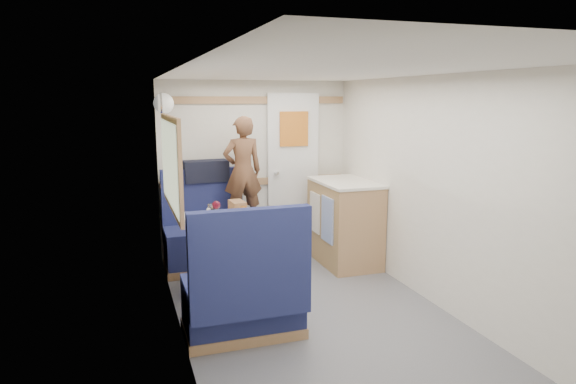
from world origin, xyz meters
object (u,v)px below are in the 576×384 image
object	(u,v)px
duffel_bag	(206,171)
salt_grinder	(209,214)
galley_counter	(344,222)
wine_glass	(216,206)
person	(243,171)
bread_loaf	(237,206)
tumbler_left	(208,226)
orange_fruit	(248,219)
pepper_grinder	(213,214)
dome_light	(164,103)
tumbler_right	(215,211)
tray	(249,223)
tumbler_mid	(211,209)
bench_far	(207,240)
cheese_block	(236,219)
bench_near	(244,300)
dinette_table	(222,237)
beer_glass	(243,212)

from	to	relation	value
duffel_bag	salt_grinder	world-z (taller)	duffel_bag
galley_counter	wine_glass	bearing A→B (deg)	-162.02
galley_counter	person	size ratio (longest dim) A/B	0.79
salt_grinder	bread_loaf	world-z (taller)	bread_loaf
tumbler_left	orange_fruit	bearing A→B (deg)	16.93
pepper_grinder	tumbler_left	bearing A→B (deg)	-104.48
dome_light	duffel_bag	distance (m)	0.90
orange_fruit	person	bearing A→B (deg)	78.77
person	tumbler_left	size ratio (longest dim) A/B	10.60
orange_fruit	pepper_grinder	distance (m)	0.42
duffel_bag	pepper_grinder	distance (m)	1.07
tumbler_right	tray	bearing A→B (deg)	-58.06
tray	galley_counter	bearing A→B (deg)	31.26
galley_counter	tumbler_right	distance (m)	1.58
tumbler_mid	bench_far	bearing A→B (deg)	85.71
galley_counter	wine_glass	distance (m)	1.62
galley_counter	cheese_block	world-z (taller)	galley_counter
tumbler_left	bench_near	bearing A→B (deg)	-70.15
bench_far	wine_glass	size ratio (longest dim) A/B	6.25
person	tumbler_mid	bearing A→B (deg)	49.58
bench_far	salt_grinder	xyz separation A→B (m)	(-0.09, -0.76, 0.47)
orange_fruit	tumbler_mid	size ratio (longest dim) A/B	0.73
wine_glass	pepper_grinder	world-z (taller)	wine_glass
dome_light	duffel_bag	xyz separation A→B (m)	(0.44, 0.27, -0.73)
bench_far	tumbler_left	xyz separation A→B (m)	(-0.18, -1.24, 0.47)
duffel_bag	bread_loaf	bearing A→B (deg)	-80.52
bench_far	tray	xyz separation A→B (m)	(0.20, -1.08, 0.43)
bench_near	galley_counter	xyz separation A→B (m)	(1.47, 1.41, 0.17)
dinette_table	galley_counter	world-z (taller)	galley_counter
salt_grinder	beer_glass	bearing A→B (deg)	-3.15
bread_loaf	pepper_grinder	bearing A→B (deg)	-138.52
duffel_bag	tumbler_mid	xyz separation A→B (m)	(-0.10, -0.87, -0.24)
galley_counter	dinette_table	bearing A→B (deg)	-159.46
cheese_block	bench_far	bearing A→B (deg)	95.76
dome_light	tumbler_mid	bearing A→B (deg)	-60.18
tray	pepper_grinder	xyz separation A→B (m)	(-0.26, 0.30, 0.04)
galley_counter	pepper_grinder	size ratio (longest dim) A/B	9.81
bench_near	pepper_grinder	bearing A→B (deg)	93.54
bench_near	pepper_grinder	distance (m)	1.06
bench_near	person	world-z (taller)	person
tumbler_right	salt_grinder	bearing A→B (deg)	-140.53
tumbler_right	beer_glass	bearing A→B (deg)	-15.15
dinette_table	salt_grinder	bearing A→B (deg)	132.95
pepper_grinder	bread_loaf	world-z (taller)	bread_loaf
tray	cheese_block	world-z (taller)	cheese_block
beer_glass	orange_fruit	bearing A→B (deg)	-96.90
person	pepper_grinder	distance (m)	0.94
person	orange_fruit	distance (m)	1.17
galley_counter	wine_glass	xyz separation A→B (m)	(-1.50, -0.49, 0.38)
bread_loaf	tumbler_left	bearing A→B (deg)	-119.56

